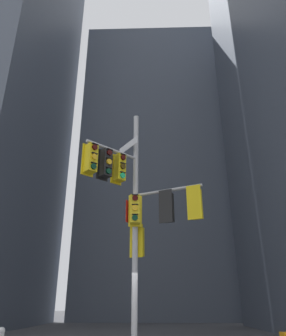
% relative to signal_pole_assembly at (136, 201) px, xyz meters
% --- Properties ---
extents(building_mid_block, '(16.22, 16.22, 32.78)m').
position_rel_signal_pole_assembly_xyz_m(building_mid_block, '(1.10, 27.31, 11.53)').
color(building_mid_block, '#4C5460').
rests_on(building_mid_block, ground).
extents(signal_pole_assembly, '(4.05, 2.20, 8.54)m').
position_rel_signal_pole_assembly_xyz_m(signal_pole_assembly, '(0.00, 0.00, 0.00)').
color(signal_pole_assembly, '#B2B2B5').
rests_on(signal_pole_assembly, ground).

